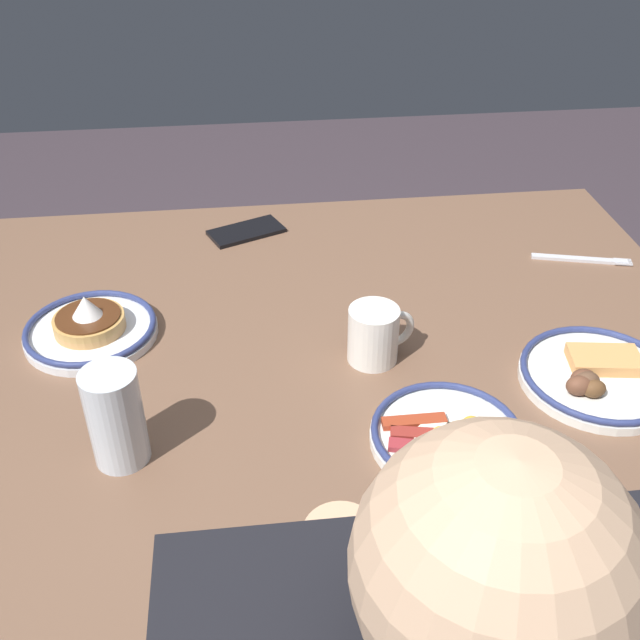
# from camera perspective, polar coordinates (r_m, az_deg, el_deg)

# --- Properties ---
(ground_plane) EXTENTS (6.00, 6.00, 0.00)m
(ground_plane) POSITION_cam_1_polar(r_m,az_deg,el_deg) (1.73, 0.75, -21.51)
(ground_plane) COLOR #3C3138
(dining_table) EXTENTS (1.25, 1.00, 0.73)m
(dining_table) POSITION_cam_1_polar(r_m,az_deg,el_deg) (1.25, 0.97, -5.27)
(dining_table) COLOR brown
(dining_table) RESTS_ON ground_plane
(plate_near_main) EXTENTS (0.21, 0.21, 0.08)m
(plate_near_main) POSITION_cam_1_polar(r_m,az_deg,el_deg) (1.24, -17.13, -0.53)
(plate_near_main) COLOR white
(plate_near_main) RESTS_ON dining_table
(plate_center_pancakes) EXTENTS (0.21, 0.21, 0.04)m
(plate_center_pancakes) POSITION_cam_1_polar(r_m,az_deg,el_deg) (1.02, 9.67, -8.69)
(plate_center_pancakes) COLOR white
(plate_center_pancakes) RESTS_ON dining_table
(plate_far_companion) EXTENTS (0.23, 0.23, 0.04)m
(plate_far_companion) POSITION_cam_1_polar(r_m,az_deg,el_deg) (1.17, 20.43, -4.00)
(plate_far_companion) COLOR white
(plate_far_companion) RESTS_ON dining_table
(coffee_mug) EXTENTS (0.11, 0.08, 0.09)m
(coffee_mug) POSITION_cam_1_polar(r_m,az_deg,el_deg) (1.13, 4.22, -1.05)
(coffee_mug) COLOR white
(coffee_mug) RESTS_ON dining_table
(drinking_glass) EXTENTS (0.07, 0.07, 0.14)m
(drinking_glass) POSITION_cam_1_polar(r_m,az_deg,el_deg) (0.99, -15.28, -7.47)
(drinking_glass) COLOR silver
(drinking_glass) RESTS_ON dining_table
(cell_phone) EXTENTS (0.16, 0.12, 0.01)m
(cell_phone) POSITION_cam_1_polar(r_m,az_deg,el_deg) (1.50, -5.65, 6.75)
(cell_phone) COLOR black
(cell_phone) RESTS_ON dining_table
(fork_near) EXTENTS (0.18, 0.06, 0.01)m
(fork_near) POSITION_cam_1_polar(r_m,az_deg,el_deg) (1.48, 19.36, 4.39)
(fork_near) COLOR silver
(fork_near) RESTS_ON dining_table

